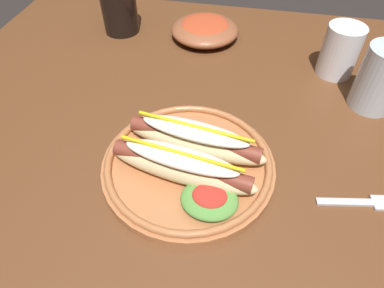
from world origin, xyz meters
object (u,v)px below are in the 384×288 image
(hot_dog_plate, at_px, (189,161))
(soda_cup, at_px, (119,5))
(side_bowl, at_px, (205,29))
(fork, at_px, (363,203))
(water_cup, at_px, (381,79))
(extra_cup, at_px, (340,51))

(hot_dog_plate, xyz_separation_m, soda_cup, (-0.27, 0.42, 0.04))
(side_bowl, bearing_deg, soda_cup, -178.32)
(fork, relative_size, water_cup, 0.97)
(fork, bearing_deg, extra_cup, 83.03)
(fork, xyz_separation_m, soda_cup, (-0.54, 0.43, 0.07))
(soda_cup, bearing_deg, water_cup, -17.54)
(hot_dog_plate, relative_size, soda_cup, 2.10)
(water_cup, xyz_separation_m, side_bowl, (-0.37, 0.19, -0.04))
(extra_cup, xyz_separation_m, side_bowl, (-0.31, 0.09, -0.03))
(hot_dog_plate, bearing_deg, extra_cup, 52.79)
(soda_cup, distance_m, side_bowl, 0.22)
(side_bowl, bearing_deg, extra_cup, -16.77)
(hot_dog_plate, bearing_deg, water_cup, 36.83)
(fork, xyz_separation_m, extra_cup, (-0.02, 0.35, 0.05))
(soda_cup, relative_size, extra_cup, 1.24)
(soda_cup, bearing_deg, side_bowl, 1.68)
(hot_dog_plate, bearing_deg, soda_cup, 122.16)
(fork, relative_size, extra_cup, 1.11)
(water_cup, relative_size, extra_cup, 1.15)
(soda_cup, xyz_separation_m, side_bowl, (0.22, 0.01, -0.04))
(side_bowl, bearing_deg, hot_dog_plate, -83.41)
(soda_cup, height_order, extra_cup, soda_cup)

